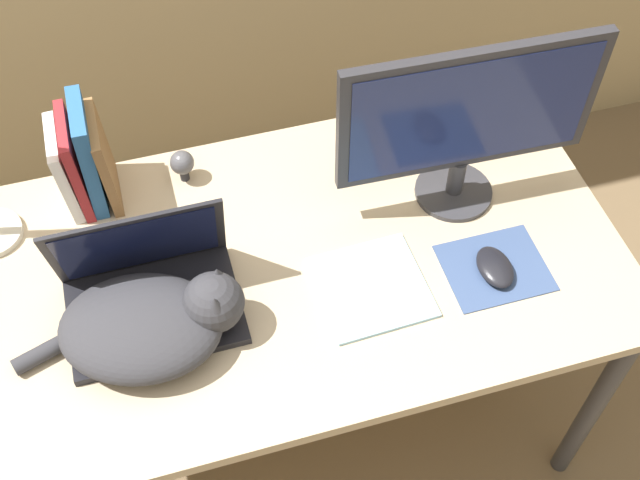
{
  "coord_description": "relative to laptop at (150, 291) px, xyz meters",
  "views": [
    {
      "loc": [
        -0.19,
        -0.56,
        2.03
      ],
      "look_at": [
        0.07,
        0.33,
        0.82
      ],
      "focal_mm": 45.0,
      "sensor_mm": 36.0,
      "label": 1
    }
  ],
  "objects": [
    {
      "name": "desk",
      "position": [
        0.26,
        0.03,
        -0.12
      ],
      "size": [
        1.38,
        0.74,
        0.72
      ],
      "color": "tan",
      "rests_on": "ground_plane"
    },
    {
      "name": "laptop",
      "position": [
        0.0,
        0.0,
        0.0
      ],
      "size": [
        0.33,
        0.23,
        0.24
      ],
      "color": "black",
      "rests_on": "desk"
    },
    {
      "name": "cat",
      "position": [
        -0.01,
        -0.08,
        0.01
      ],
      "size": [
        0.44,
        0.31,
        0.14
      ],
      "color": "#333338",
      "rests_on": "desk"
    },
    {
      "name": "external_monitor",
      "position": [
        0.67,
        0.1,
        0.17
      ],
      "size": [
        0.53,
        0.17,
        0.39
      ],
      "color": "#333338",
      "rests_on": "desk"
    },
    {
      "name": "mousepad",
      "position": [
        0.67,
        -0.1,
        -0.04
      ],
      "size": [
        0.2,
        0.17,
        0.0
      ],
      "color": "#384C75",
      "rests_on": "desk"
    },
    {
      "name": "computer_mouse",
      "position": [
        0.67,
        -0.11,
        -0.03
      ],
      "size": [
        0.07,
        0.1,
        0.03
      ],
      "color": "black",
      "rests_on": "mousepad"
    },
    {
      "name": "book_row",
      "position": [
        -0.08,
        0.31,
        0.06
      ],
      "size": [
        0.11,
        0.16,
        0.24
      ],
      "color": "white",
      "rests_on": "desk"
    },
    {
      "name": "notepad",
      "position": [
        0.42,
        -0.08,
        -0.04
      ],
      "size": [
        0.22,
        0.22,
        0.01
      ],
      "color": "#99C6E0",
      "rests_on": "desk"
    },
    {
      "name": "webcam",
      "position": [
        0.12,
        0.31,
        0.0
      ],
      "size": [
        0.05,
        0.05,
        0.08
      ],
      "color": "#232328",
      "rests_on": "desk"
    }
  ]
}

